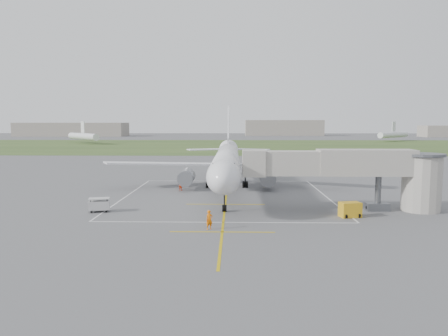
{
  "coord_description": "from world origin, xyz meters",
  "views": [
    {
      "loc": [
        1.1,
        -64.42,
        10.35
      ],
      "look_at": [
        -0.29,
        -4.0,
        4.0
      ],
      "focal_mm": 35.0,
      "sensor_mm": 36.0,
      "label": 1
    }
  ],
  "objects_px": {
    "baggage_cart": "(99,205)",
    "ramp_worker_wing": "(181,185)",
    "ramp_worker_nose": "(209,220)",
    "jet_bridge": "(359,170)",
    "airliner": "(227,162)",
    "gpu_unit": "(350,210)"
  },
  "relations": [
    {
      "from": "jet_bridge",
      "to": "airliner",
      "type": "bearing_deg",
      "value": 137.81
    },
    {
      "from": "gpu_unit",
      "to": "baggage_cart",
      "type": "bearing_deg",
      "value": 163.61
    },
    {
      "from": "baggage_cart",
      "to": "ramp_worker_wing",
      "type": "xyz_separation_m",
      "value": [
        7.49,
        16.19,
        0.04
      ]
    },
    {
      "from": "baggage_cart",
      "to": "jet_bridge",
      "type": "bearing_deg",
      "value": -9.54
    },
    {
      "from": "airliner",
      "to": "baggage_cart",
      "type": "xyz_separation_m",
      "value": [
        -14.51,
        -15.73,
        -3.57
      ]
    },
    {
      "from": "baggage_cart",
      "to": "ramp_worker_nose",
      "type": "distance_m",
      "value": 15.49
    },
    {
      "from": "airliner",
      "to": "gpu_unit",
      "type": "bearing_deg",
      "value": -52.23
    },
    {
      "from": "jet_bridge",
      "to": "ramp_worker_wing",
      "type": "distance_m",
      "value": 27.37
    },
    {
      "from": "jet_bridge",
      "to": "baggage_cart",
      "type": "height_order",
      "value": "jet_bridge"
    },
    {
      "from": "ramp_worker_wing",
      "to": "airliner",
      "type": "bearing_deg",
      "value": -150.57
    },
    {
      "from": "ramp_worker_wing",
      "to": "gpu_unit",
      "type": "bearing_deg",
      "value": 171.93
    },
    {
      "from": "gpu_unit",
      "to": "ramp_worker_nose",
      "type": "relative_size",
      "value": 1.3
    },
    {
      "from": "airliner",
      "to": "ramp_worker_nose",
      "type": "relative_size",
      "value": 24.85
    },
    {
      "from": "baggage_cart",
      "to": "ramp_worker_wing",
      "type": "distance_m",
      "value": 17.84
    },
    {
      "from": "ramp_worker_nose",
      "to": "ramp_worker_wing",
      "type": "xyz_separation_m",
      "value": [
        -5.76,
        24.23,
        -0.08
      ]
    },
    {
      "from": "baggage_cart",
      "to": "ramp_worker_nose",
      "type": "xyz_separation_m",
      "value": [
        13.24,
        -8.03,
        0.12
      ]
    },
    {
      "from": "jet_bridge",
      "to": "ramp_worker_nose",
      "type": "xyz_separation_m",
      "value": [
        -17.0,
        -9.51,
        -3.8
      ]
    },
    {
      "from": "jet_bridge",
      "to": "ramp_worker_wing",
      "type": "height_order",
      "value": "jet_bridge"
    },
    {
      "from": "airliner",
      "to": "ramp_worker_wing",
      "type": "bearing_deg",
      "value": 176.22
    },
    {
      "from": "airliner",
      "to": "ramp_worker_wing",
      "type": "xyz_separation_m",
      "value": [
        -7.03,
        0.46,
        -3.53
      ]
    },
    {
      "from": "gpu_unit",
      "to": "baggage_cart",
      "type": "distance_m",
      "value": 28.43
    },
    {
      "from": "ramp_worker_nose",
      "to": "baggage_cart",
      "type": "bearing_deg",
      "value": 121.56
    }
  ]
}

